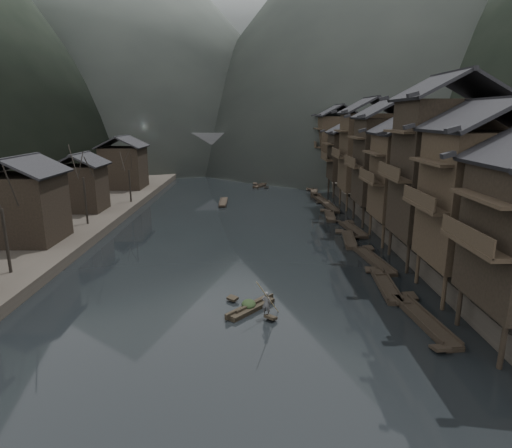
{
  "coord_description": "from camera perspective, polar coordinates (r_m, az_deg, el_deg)",
  "views": [
    {
      "loc": [
        1.33,
        -30.17,
        12.86
      ],
      "look_at": [
        1.56,
        10.57,
        2.5
      ],
      "focal_mm": 30.0,
      "sensor_mm": 36.0,
      "label": 1
    }
  ],
  "objects": [
    {
      "name": "water",
      "position": [
        32.82,
        -2.65,
        -8.81
      ],
      "size": [
        300.0,
        300.0,
        0.0
      ],
      "primitive_type": "plane",
      "color": "black",
      "rests_on": "ground"
    },
    {
      "name": "right_bank",
      "position": [
        78.74,
        25.07,
        4.18
      ],
      "size": [
        40.0,
        200.0,
        1.8
      ],
      "primitive_type": "cube",
      "color": "#2D2823",
      "rests_on": "ground"
    },
    {
      "name": "left_bank",
      "position": [
        79.96,
        -27.4,
        3.84
      ],
      "size": [
        40.0,
        200.0,
        1.2
      ],
      "primitive_type": "cube",
      "color": "#2D2823",
      "rests_on": "ground"
    },
    {
      "name": "stilt_houses",
      "position": [
        52.16,
        17.74,
        9.37
      ],
      "size": [
        9.0,
        67.6,
        16.51
      ],
      "color": "black",
      "rests_on": "ground"
    },
    {
      "name": "left_houses",
      "position": [
        55.29,
        -23.69,
        5.59
      ],
      "size": [
        8.1,
        53.2,
        8.73
      ],
      "color": "black",
      "rests_on": "left_bank"
    },
    {
      "name": "bare_trees",
      "position": [
        43.58,
        -25.27,
        4.55
      ],
      "size": [
        3.78,
        43.46,
        7.55
      ],
      "color": "black",
      "rests_on": "left_bank"
    },
    {
      "name": "moored_sampans",
      "position": [
        53.53,
        10.98,
        0.32
      ],
      "size": [
        3.33,
        60.57,
        0.47
      ],
      "color": "black",
      "rests_on": "water"
    },
    {
      "name": "midriver_boats",
      "position": [
        78.15,
        -1.55,
        4.94
      ],
      "size": [
        7.92,
        33.77,
        0.45
      ],
      "color": "black",
      "rests_on": "water"
    },
    {
      "name": "stone_bridge",
      "position": [
        102.47,
        -1.07,
        9.92
      ],
      "size": [
        40.0,
        6.0,
        9.0
      ],
      "color": "#4C4C4F",
      "rests_on": "ground"
    },
    {
      "name": "hills",
      "position": [
        202.22,
        1.24,
        26.03
      ],
      "size": [
        320.0,
        380.0,
        118.18
      ],
      "color": "black",
      "rests_on": "ground"
    },
    {
      "name": "hero_sampan",
      "position": [
        29.59,
        -0.72,
        -11.06
      ],
      "size": [
        3.52,
        3.87,
        0.43
      ],
      "color": "black",
      "rests_on": "water"
    },
    {
      "name": "cargo_heap",
      "position": [
        29.51,
        -0.99,
        -10.02
      ],
      "size": [
        0.98,
        1.29,
        0.59
      ],
      "primitive_type": "ellipsoid",
      "color": "black",
      "rests_on": "hero_sampan"
    },
    {
      "name": "boatman",
      "position": [
        28.09,
        1.39,
        -10.13
      ],
      "size": [
        0.69,
        0.56,
        1.66
      ],
      "primitive_type": "imported",
      "rotation": [
        0.0,
        0.0,
        2.84
      ],
      "color": "#4C4C4E",
      "rests_on": "hero_sampan"
    },
    {
      "name": "bamboo_pole",
      "position": [
        27.14,
        1.85,
        -5.21
      ],
      "size": [
        1.76,
        2.48,
        3.46
      ],
      "primitive_type": "cylinder",
      "rotation": [
        0.71,
        0.0,
        -0.61
      ],
      "color": "#8C7A51",
      "rests_on": "boatman"
    }
  ]
}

